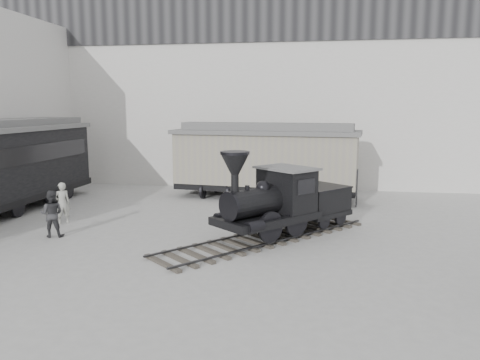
% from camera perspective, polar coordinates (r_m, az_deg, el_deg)
% --- Properties ---
extents(ground, '(90.00, 90.00, 0.00)m').
position_cam_1_polar(ground, '(13.32, -5.26, -11.03)').
color(ground, '#9E9E9B').
extents(north_wall, '(34.00, 2.51, 11.00)m').
position_cam_1_polar(north_wall, '(27.31, 2.41, 11.03)').
color(north_wall, silver).
rests_on(north_wall, ground).
extents(locomotive, '(7.13, 7.73, 3.06)m').
position_cam_1_polar(locomotive, '(16.48, 4.93, -3.06)').
color(locomotive, '#403A35').
rests_on(locomotive, ground).
extents(boxcar, '(9.47, 3.98, 3.76)m').
position_cam_1_polar(boxcar, '(23.29, 3.13, 2.57)').
color(boxcar, black).
rests_on(boxcar, ground).
extents(visitor_a, '(0.71, 0.69, 1.64)m').
position_cam_1_polar(visitor_a, '(19.56, -20.86, -2.64)').
color(visitor_a, '#B7B8AD').
rests_on(visitor_a, ground).
extents(visitor_b, '(0.92, 0.79, 1.66)m').
position_cam_1_polar(visitor_b, '(17.72, -21.97, -3.83)').
color(visitor_b, '#353538').
rests_on(visitor_b, ground).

